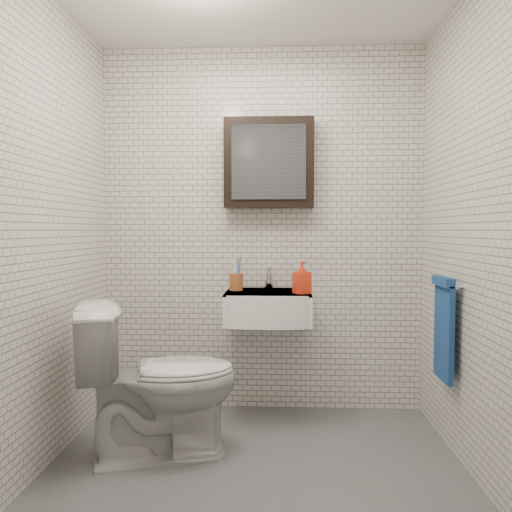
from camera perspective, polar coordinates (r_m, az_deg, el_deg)
The scene contains 9 objects.
ground at distance 2.76m, azimuth -0.16°, elevation -23.83°, with size 2.20×2.00×0.01m, color #4D5054.
room_shell at distance 2.47m, azimuth -0.16°, elevation 7.98°, with size 2.22×2.02×2.51m.
washbasin at distance 3.23m, azimuth 1.38°, elevation -5.81°, with size 0.55×0.50×0.20m.
faucet at distance 3.41m, azimuth 1.46°, elevation -2.62°, with size 0.06×0.20×0.15m.
mirror_cabinet at distance 3.42m, azimuth 1.48°, elevation 10.54°, with size 0.60×0.15×0.60m.
towel_rail at distance 3.00m, azimuth 20.68°, elevation -7.30°, with size 0.09×0.30×0.58m.
toothbrush_cup at distance 3.32m, azimuth -2.29°, elevation -2.87°, with size 0.09×0.09×0.25m.
soap_bottle at distance 3.16m, azimuth 5.27°, elevation -2.46°, with size 0.09×0.09×0.20m, color orange.
toilet at distance 2.87m, azimuth -10.94°, elevation -13.69°, with size 0.48×0.84×0.86m, color silver.
Camera 1 is at (0.12, -2.46, 1.25)m, focal length 35.00 mm.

